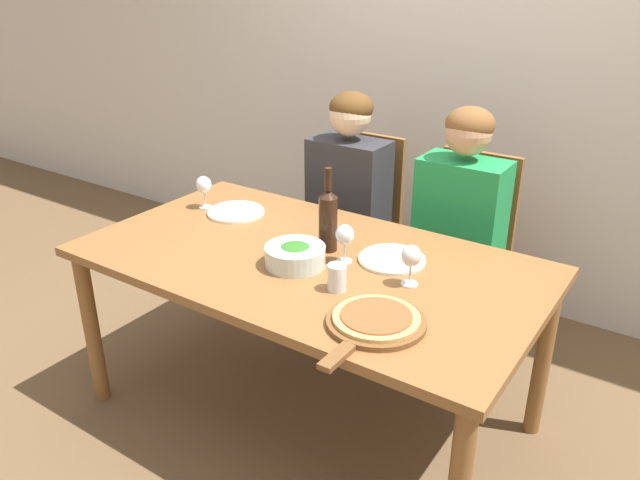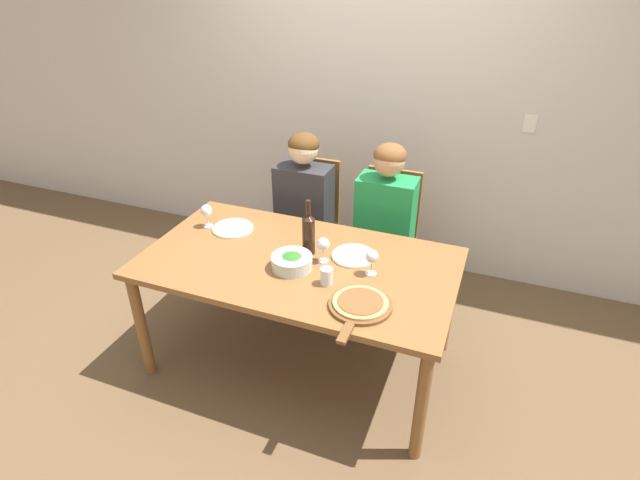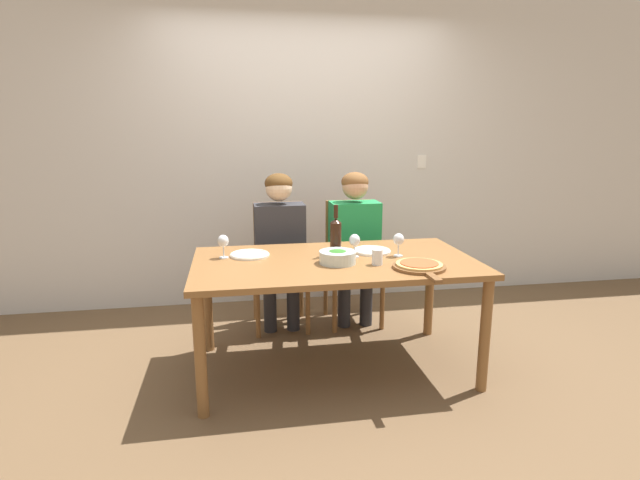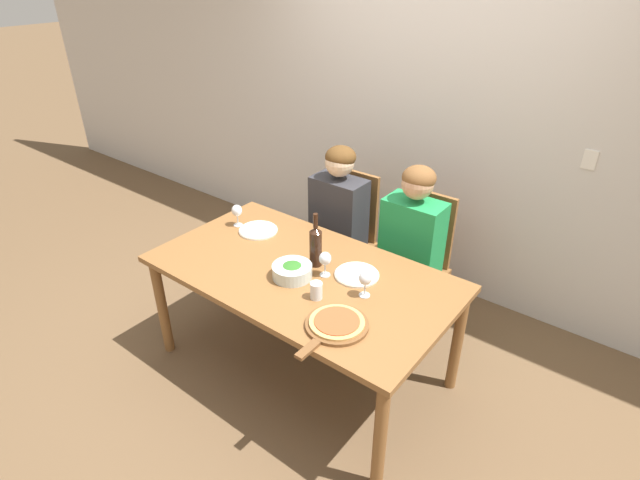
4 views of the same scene
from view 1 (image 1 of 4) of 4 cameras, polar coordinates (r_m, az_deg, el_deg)
ground_plane at (r=2.79m, az=-0.98°, el=-15.47°), size 40.00×40.00×0.00m
back_wall at (r=3.46m, az=13.31°, el=16.44°), size 10.00×0.06×2.70m
dining_table at (r=2.42m, az=-1.09°, el=-3.23°), size 1.77×0.98×0.74m
chair_left at (r=3.27m, az=3.49°, el=1.39°), size 0.42×0.42×0.98m
chair_right at (r=3.04m, az=13.05°, el=-1.05°), size 0.42×0.42×0.98m
person_woman at (r=3.09m, az=2.48°, el=4.47°), size 0.47×0.51×1.22m
person_man at (r=2.85m, az=12.58°, el=2.13°), size 0.47×0.51×1.22m
wine_bottle at (r=2.39m, az=0.74°, el=1.97°), size 0.07×0.07×0.33m
broccoli_bowl at (r=2.30m, az=-2.22°, el=-1.45°), size 0.23×0.23×0.08m
dinner_plate_left at (r=2.82m, az=-7.69°, el=2.58°), size 0.25×0.25×0.02m
dinner_plate_right at (r=2.36m, az=6.60°, el=-1.72°), size 0.25×0.25×0.02m
pizza_on_board at (r=1.95m, az=5.04°, el=-7.40°), size 0.31×0.45×0.04m
wine_glass_left at (r=2.87m, az=-10.59°, el=4.86°), size 0.07×0.07×0.15m
wine_glass_right at (r=2.16m, az=8.33°, el=-1.62°), size 0.07×0.07×0.15m
wine_glass_centre at (r=2.30m, az=2.28°, el=0.33°), size 0.07×0.07×0.15m
water_tumbler at (r=2.13m, az=1.55°, el=-3.45°), size 0.07×0.07×0.09m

